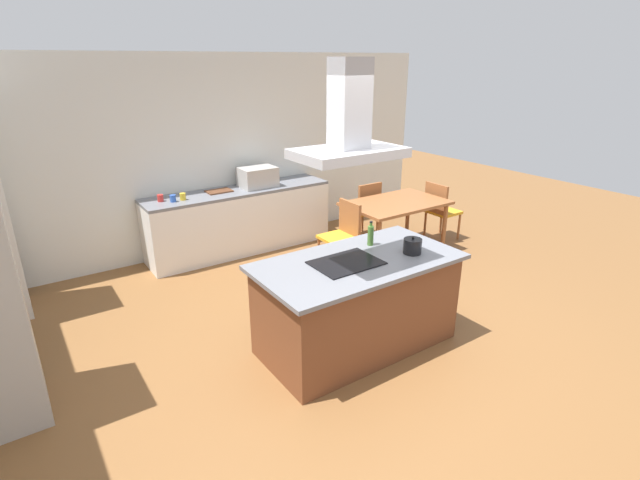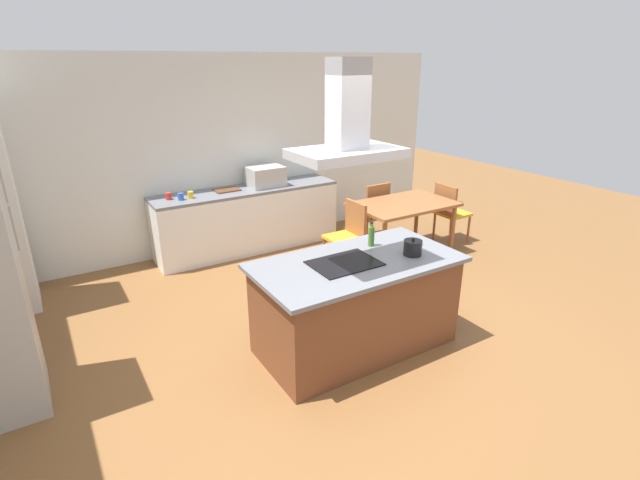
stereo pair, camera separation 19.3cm
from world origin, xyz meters
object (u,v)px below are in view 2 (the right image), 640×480
(olive_oil_bottle, at_px, (371,236))
(chair_at_left_end, at_px, (349,231))
(range_hood, at_px, (347,127))
(coffee_mug_yellow, at_px, (191,195))
(chair_facing_back_wall, at_px, (373,208))
(coffee_mug_blue, at_px, (181,197))
(coffee_mug_red, at_px, (169,196))
(tea_kettle, at_px, (413,248))
(cooktop, at_px, (345,263))
(dining_table, at_px, (403,209))
(countertop_microwave, at_px, (266,176))
(chair_at_right_end, at_px, (449,209))
(cutting_board, at_px, (227,190))

(olive_oil_bottle, xyz_separation_m, chair_at_left_end, (0.68, 1.34, -0.50))
(range_hood, bearing_deg, chair_at_left_end, 53.60)
(coffee_mug_yellow, bearing_deg, chair_at_left_end, -37.07)
(coffee_mug_yellow, distance_m, chair_facing_back_wall, 2.68)
(coffee_mug_blue, height_order, coffee_mug_yellow, same)
(olive_oil_bottle, height_order, range_hood, range_hood)
(coffee_mug_red, distance_m, coffee_mug_blue, 0.17)
(chair_facing_back_wall, bearing_deg, tea_kettle, -120.51)
(cooktop, distance_m, tea_kettle, 0.68)
(tea_kettle, height_order, coffee_mug_blue, tea_kettle)
(dining_table, bearing_deg, cooktop, -142.94)
(range_hood, bearing_deg, countertop_microwave, 78.05)
(tea_kettle, xyz_separation_m, coffee_mug_red, (-1.43, 3.07, -0.03))
(coffee_mug_red, distance_m, coffee_mug_yellow, 0.28)
(olive_oil_bottle, bearing_deg, chair_at_right_end, 28.00)
(countertop_microwave, xyz_separation_m, range_hood, (-0.61, -2.88, 1.06))
(cooktop, bearing_deg, countertop_microwave, 78.05)
(cutting_board, bearing_deg, chair_facing_back_wall, -19.13)
(cooktop, xyz_separation_m, chair_facing_back_wall, (2.07, 2.23, -0.40))
(coffee_mug_yellow, bearing_deg, olive_oil_bottle, -69.27)
(coffee_mug_red, bearing_deg, cutting_board, 1.43)
(chair_at_left_end, bearing_deg, coffee_mug_yellow, 142.93)
(coffee_mug_yellow, xyz_separation_m, dining_table, (2.58, -1.26, -0.28))
(chair_facing_back_wall, relative_size, chair_at_right_end, 1.00)
(olive_oil_bottle, relative_size, countertop_microwave, 0.49)
(chair_facing_back_wall, distance_m, chair_at_right_end, 1.13)
(countertop_microwave, bearing_deg, chair_facing_back_wall, -24.20)
(cooktop, distance_m, countertop_microwave, 2.95)
(coffee_mug_yellow, distance_m, chair_at_left_end, 2.13)
(dining_table, bearing_deg, countertop_microwave, 137.81)
(cooktop, xyz_separation_m, coffee_mug_blue, (-0.64, 2.80, 0.04))
(countertop_microwave, distance_m, coffee_mug_red, 1.39)
(tea_kettle, relative_size, countertop_microwave, 0.45)
(cooktop, height_order, chair_at_left_end, cooktop)
(cutting_board, bearing_deg, olive_oil_bottle, -80.87)
(range_hood, bearing_deg, cutting_board, 89.33)
(chair_at_left_end, bearing_deg, chair_at_right_end, 0.00)
(countertop_microwave, bearing_deg, cooktop, -101.95)
(tea_kettle, xyz_separation_m, coffee_mug_yellow, (-1.17, 2.98, -0.03))
(dining_table, bearing_deg, chair_at_right_end, -0.00)
(coffee_mug_red, bearing_deg, olive_oil_bottle, -65.18)
(tea_kettle, relative_size, coffee_mug_blue, 2.49)
(countertop_microwave, xyz_separation_m, chair_at_left_end, (0.54, -1.32, -0.53))
(chair_at_right_end, bearing_deg, dining_table, 180.00)
(coffee_mug_blue, distance_m, cutting_board, 0.69)
(olive_oil_bottle, relative_size, chair_facing_back_wall, 0.28)
(countertop_microwave, distance_m, cutting_board, 0.59)
(tea_kettle, relative_size, range_hood, 0.25)
(coffee_mug_blue, bearing_deg, cutting_board, 10.58)
(cooktop, relative_size, countertop_microwave, 1.20)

